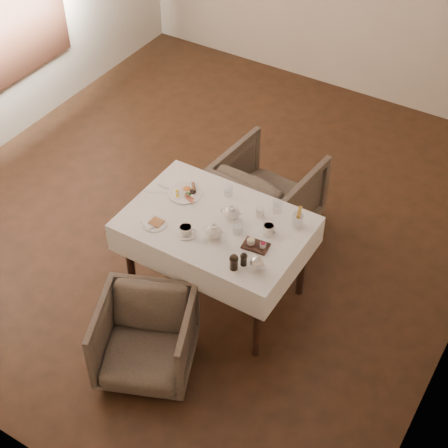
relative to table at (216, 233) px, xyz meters
name	(u,v)px	position (x,y,z in m)	size (l,w,h in m)	color
table	(216,233)	(0.00, 0.00, 0.00)	(1.28, 0.88, 0.75)	black
armchair_near	(146,339)	(-0.06, -0.82, -0.34)	(0.63, 0.65, 0.59)	#443D32
armchair_far	(267,193)	(-0.06, 0.89, -0.29)	(0.74, 0.76, 0.69)	#443D32
breakfast_plate	(185,192)	(-0.35, 0.14, 0.13)	(0.25, 0.25, 0.03)	white
side_plate	(153,223)	(-0.36, -0.25, 0.12)	(0.19, 0.18, 0.02)	white
teapot_centre	(232,212)	(0.08, 0.08, 0.18)	(0.15, 0.12, 0.12)	white
teapot_front	(214,230)	(0.07, -0.14, 0.18)	(0.16, 0.12, 0.13)	white
creamer	(260,211)	(0.23, 0.22, 0.15)	(0.06, 0.06, 0.07)	white
teacup_near	(186,231)	(-0.11, -0.22, 0.15)	(0.14, 0.14, 0.07)	white
teacup_far	(269,229)	(0.37, 0.10, 0.14)	(0.12, 0.12, 0.06)	white
glass_left	(228,190)	(-0.07, 0.29, 0.16)	(0.06, 0.06, 0.09)	silver
glass_mid	(238,227)	(0.19, -0.02, 0.17)	(0.07, 0.07, 0.10)	silver
glass_right	(278,206)	(0.32, 0.32, 0.16)	(0.07, 0.07, 0.09)	silver
condiment_board	(256,245)	(0.36, -0.07, 0.13)	(0.19, 0.14, 0.04)	black
pepper_mill_left	(234,262)	(0.34, -0.33, 0.18)	(0.06, 0.06, 0.13)	black
pepper_mill_right	(244,259)	(0.38, -0.26, 0.17)	(0.05, 0.05, 0.10)	black
silver_pot	(257,262)	(0.47, -0.25, 0.18)	(0.12, 0.10, 0.13)	white
fries_cup	(298,217)	(0.50, 0.27, 0.19)	(0.08, 0.08, 0.16)	silver
cutlery_fork	(169,189)	(-0.48, 0.11, 0.12)	(0.02, 0.20, 0.00)	silver
cutlery_knife	(157,192)	(-0.54, 0.04, 0.12)	(0.02, 0.20, 0.00)	silver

